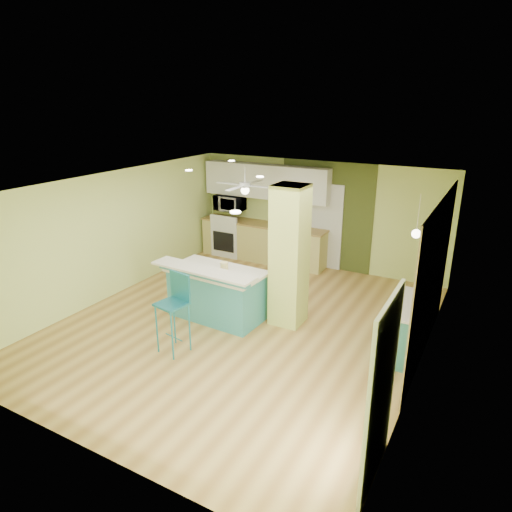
# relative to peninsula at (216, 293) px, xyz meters

# --- Properties ---
(floor) EXTENTS (6.00, 7.00, 0.01)m
(floor) POSITION_rel_peninsula_xyz_m (0.57, -0.02, -0.50)
(floor) COLOR olive
(floor) RESTS_ON ground
(ceiling) EXTENTS (6.00, 7.00, 0.01)m
(ceiling) POSITION_rel_peninsula_xyz_m (0.57, -0.02, 2.01)
(ceiling) COLOR white
(ceiling) RESTS_ON wall_back
(wall_back) EXTENTS (6.00, 0.01, 2.50)m
(wall_back) POSITION_rel_peninsula_xyz_m (0.57, 3.48, 0.76)
(wall_back) COLOR #CFE279
(wall_back) RESTS_ON floor
(wall_front) EXTENTS (6.00, 0.01, 2.50)m
(wall_front) POSITION_rel_peninsula_xyz_m (0.57, -3.53, 0.76)
(wall_front) COLOR #CFE279
(wall_front) RESTS_ON floor
(wall_left) EXTENTS (0.01, 7.00, 2.50)m
(wall_left) POSITION_rel_peninsula_xyz_m (-2.44, -0.02, 0.76)
(wall_left) COLOR #CFE279
(wall_left) RESTS_ON floor
(wall_right) EXTENTS (0.01, 7.00, 2.50)m
(wall_right) POSITION_rel_peninsula_xyz_m (3.57, -0.02, 0.76)
(wall_right) COLOR #CFE279
(wall_right) RESTS_ON floor
(wood_panel) EXTENTS (0.02, 3.40, 2.50)m
(wood_panel) POSITION_rel_peninsula_xyz_m (3.56, 0.58, 0.76)
(wood_panel) COLOR #907652
(wood_panel) RESTS_ON floor
(olive_accent) EXTENTS (2.20, 0.02, 2.50)m
(olive_accent) POSITION_rel_peninsula_xyz_m (0.77, 3.46, 0.76)
(olive_accent) COLOR #445020
(olive_accent) RESTS_ON floor
(interior_door) EXTENTS (0.82, 0.05, 2.00)m
(interior_door) POSITION_rel_peninsula_xyz_m (0.77, 3.44, 0.51)
(interior_door) COLOR silver
(interior_door) RESTS_ON floor
(french_door) EXTENTS (0.04, 1.08, 2.10)m
(french_door) POSITION_rel_peninsula_xyz_m (3.54, -2.32, 0.56)
(french_door) COLOR white
(french_door) RESTS_ON floor
(column) EXTENTS (0.55, 0.55, 2.50)m
(column) POSITION_rel_peninsula_xyz_m (1.22, 0.48, 0.76)
(column) COLOR #C2D060
(column) RESTS_ON floor
(kitchen_run) EXTENTS (3.25, 0.63, 0.94)m
(kitchen_run) POSITION_rel_peninsula_xyz_m (-0.73, 3.18, -0.02)
(kitchen_run) COLOR #C9BE69
(kitchen_run) RESTS_ON floor
(stove) EXTENTS (0.76, 0.66, 1.08)m
(stove) POSITION_rel_peninsula_xyz_m (-1.68, 3.17, -0.04)
(stove) COLOR white
(stove) RESTS_ON floor
(upper_cabinets) EXTENTS (3.20, 0.34, 0.80)m
(upper_cabinets) POSITION_rel_peninsula_xyz_m (-0.73, 3.30, 1.46)
(upper_cabinets) COLOR white
(upper_cabinets) RESTS_ON wall_back
(microwave) EXTENTS (0.70, 0.48, 0.39)m
(microwave) POSITION_rel_peninsula_xyz_m (-1.68, 3.18, 0.86)
(microwave) COLOR silver
(microwave) RESTS_ON wall_back
(ceiling_fan) EXTENTS (1.41, 1.41, 0.61)m
(ceiling_fan) POSITION_rel_peninsula_xyz_m (-0.53, 1.98, 1.58)
(ceiling_fan) COLOR silver
(ceiling_fan) RESTS_ON ceiling
(pendant_lamp) EXTENTS (0.14, 0.14, 0.69)m
(pendant_lamp) POSITION_rel_peninsula_xyz_m (3.22, 0.73, 1.39)
(pendant_lamp) COLOR silver
(pendant_lamp) RESTS_ON ceiling
(wall_decor) EXTENTS (0.03, 0.90, 0.70)m
(wall_decor) POSITION_rel_peninsula_xyz_m (3.53, 0.78, 1.06)
(wall_decor) COLOR brown
(wall_decor) RESTS_ON wood_panel
(peninsula) EXTENTS (2.02, 1.15, 1.07)m
(peninsula) POSITION_rel_peninsula_xyz_m (0.00, 0.00, 0.00)
(peninsula) COLOR teal
(peninsula) RESTS_ON floor
(bar_stool) EXTENTS (0.50, 0.50, 1.29)m
(bar_stool) POSITION_rel_peninsula_xyz_m (0.08, -1.24, 0.37)
(bar_stool) COLOR teal
(bar_stool) RESTS_ON floor
(side_counter) EXTENTS (0.56, 1.32, 0.85)m
(side_counter) POSITION_rel_peninsula_xyz_m (3.27, 0.44, -0.07)
(side_counter) COLOR teal
(side_counter) RESTS_ON floor
(fruit_bowl) EXTENTS (0.43, 0.43, 0.08)m
(fruit_bowl) POSITION_rel_peninsula_xyz_m (-0.12, 3.15, 0.49)
(fruit_bowl) COLOR #382717
(fruit_bowl) RESTS_ON kitchen_run
(canister) EXTENTS (0.14, 0.14, 0.15)m
(canister) POSITION_rel_peninsula_xyz_m (0.13, 0.09, 0.51)
(canister) COLOR yellow
(canister) RESTS_ON peninsula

